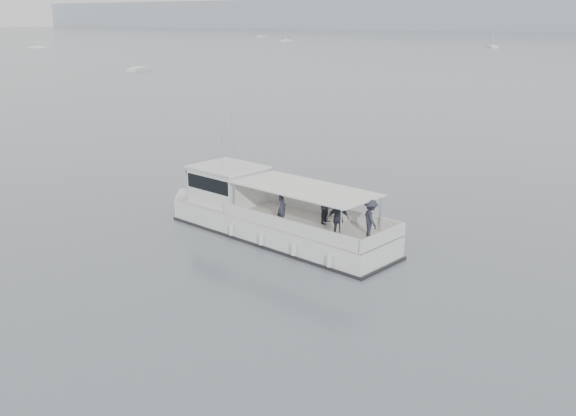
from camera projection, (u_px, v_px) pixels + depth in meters
The scene contains 3 objects.
ground at pixel (209, 228), 32.72m from camera, with size 1400.00×1400.00×0.00m, color slate.
tour_boat at pixel (262, 214), 31.76m from camera, with size 13.96×5.19×5.81m.
moored_fleet at pixel (508, 50), 206.03m from camera, with size 360.67×364.14×10.02m.
Camera 1 is at (20.63, -23.59, 10.27)m, focal length 40.00 mm.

